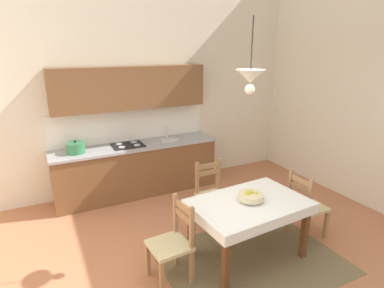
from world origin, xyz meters
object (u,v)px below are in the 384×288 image
(kitchen_cabinetry, at_px, (135,146))
(dining_chair_kitchen_side, at_px, (212,195))
(dining_chair_window_side, at_px, (306,207))
(fruit_bowl, at_px, (251,196))
(dining_chair_tv_side, at_px, (173,243))
(dining_table, at_px, (249,211))
(pendant_lamp, at_px, (250,77))

(kitchen_cabinetry, bearing_deg, dining_chair_kitchen_side, -65.46)
(dining_chair_window_side, bearing_deg, fruit_bowl, -179.23)
(dining_chair_kitchen_side, height_order, dining_chair_tv_side, same)
(dining_chair_kitchen_side, bearing_deg, fruit_bowl, -89.76)
(dining_chair_kitchen_side, xyz_separation_m, dining_chair_tv_side, (-0.99, -0.83, 0.00))
(dining_chair_tv_side, distance_m, fruit_bowl, 1.06)
(kitchen_cabinetry, distance_m, dining_chair_kitchen_side, 1.70)
(kitchen_cabinetry, bearing_deg, dining_chair_tv_side, -97.44)
(dining_table, xyz_separation_m, dining_chair_tv_side, (-0.97, 0.06, -0.18))
(dining_chair_kitchen_side, distance_m, fruit_bowl, 0.96)
(dining_table, relative_size, dining_chair_kitchen_side, 1.52)
(dining_table, xyz_separation_m, pendant_lamp, (-0.01, 0.10, 1.57))
(dining_chair_window_side, distance_m, pendant_lamp, 2.00)
(dining_chair_tv_side, relative_size, fruit_bowl, 3.10)
(kitchen_cabinetry, relative_size, pendant_lamp, 3.49)
(dining_chair_kitchen_side, distance_m, dining_chair_tv_side, 1.29)
(kitchen_cabinetry, height_order, fruit_bowl, kitchen_cabinetry)
(dining_chair_kitchen_side, relative_size, dining_chair_window_side, 1.00)
(kitchen_cabinetry, bearing_deg, pendant_lamp, -73.93)
(dining_chair_window_side, xyz_separation_m, fruit_bowl, (-0.94, -0.01, 0.37))
(dining_table, height_order, dining_chair_window_side, dining_chair_window_side)
(dining_chair_kitchen_side, height_order, fruit_bowl, dining_chair_kitchen_side)
(dining_chair_tv_side, relative_size, pendant_lamp, 1.16)
(dining_chair_window_side, distance_m, fruit_bowl, 1.01)
(dining_chair_kitchen_side, bearing_deg, pendant_lamp, -91.82)
(kitchen_cabinetry, xyz_separation_m, dining_chair_kitchen_side, (0.68, -1.50, -0.41))
(kitchen_cabinetry, height_order, dining_chair_window_side, kitchen_cabinetry)
(dining_chair_window_side, xyz_separation_m, dining_chair_tv_side, (-1.93, 0.04, 0.00))
(pendant_lamp, bearing_deg, dining_chair_window_side, -4.66)
(fruit_bowl, distance_m, pendant_lamp, 1.38)
(dining_table, height_order, pendant_lamp, pendant_lamp)
(kitchen_cabinetry, distance_m, fruit_bowl, 2.47)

